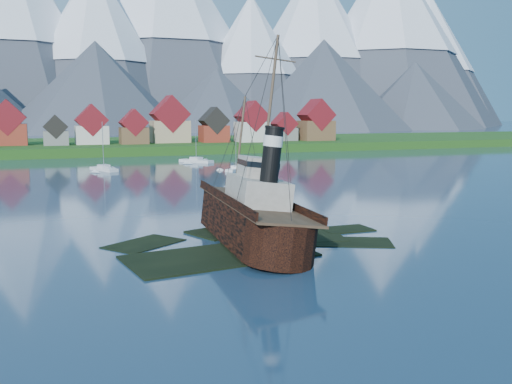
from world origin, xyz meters
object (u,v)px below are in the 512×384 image
object	(u,v)px
sailboat_e	(196,161)
tugboat_wreck	(244,214)
sailboat_c	(104,170)
sailboat_d	(236,170)

from	to	relation	value
sailboat_e	tugboat_wreck	bearing A→B (deg)	-136.40
tugboat_wreck	sailboat_e	size ratio (longest dim) A/B	2.32
sailboat_c	sailboat_d	bearing A→B (deg)	-44.35
sailboat_c	sailboat_e	bearing A→B (deg)	5.47
sailboat_d	sailboat_e	world-z (taller)	sailboat_e
tugboat_wreck	sailboat_c	xyz separation A→B (m)	(-6.59, 83.08, -2.62)
tugboat_wreck	sailboat_d	world-z (taller)	tugboat_wreck
sailboat_c	sailboat_e	distance (m)	30.85
sailboat_e	sailboat_c	bearing A→B (deg)	174.50
sailboat_c	sailboat_d	xyz separation A→B (m)	(29.92, -11.27, -0.03)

